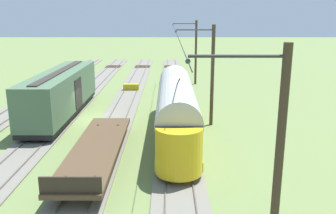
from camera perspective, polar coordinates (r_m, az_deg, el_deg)
ground_plane at (r=31.96m, az=-12.27°, el=-1.76°), size 220.00×220.00×0.00m
track_streetcar_siding at (r=31.52m, az=1.08°, el=-1.55°), size 2.80×80.00×0.18m
track_adjacent_siding at (r=31.81m, az=-7.82°, el=-1.53°), size 2.80×80.00×0.18m
track_third_siding at (r=32.85m, az=-16.36°, el=-1.48°), size 2.80×80.00×0.18m
track_outer_siding at (r=34.56m, az=-24.22°, el=-1.41°), size 2.80×80.00×0.18m
vintage_streetcar at (r=26.07m, az=1.30°, el=0.04°), size 2.65×16.77×5.41m
flatcar_adjacent at (r=22.35m, az=-11.26°, el=-6.51°), size 2.80×12.22×1.60m
boxcar_far_siding at (r=32.73m, az=-16.43°, el=2.27°), size 2.96×14.72×3.85m
catenary_pole_foreground at (r=46.07m, az=4.31°, el=8.73°), size 3.12×0.28×7.97m
catenary_pole_mid_near at (r=28.71m, az=6.85°, el=5.17°), size 3.12×0.28×7.97m
catenary_pole_mid_far at (r=12.00m, az=16.64°, el=-8.71°), size 3.12×0.28×7.97m
overhead_wire_run at (r=28.96m, az=1.33°, el=11.84°), size 2.91×39.17×0.18m
track_end_bumper at (r=42.56m, az=-5.83°, el=3.09°), size 1.80×0.60×0.80m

